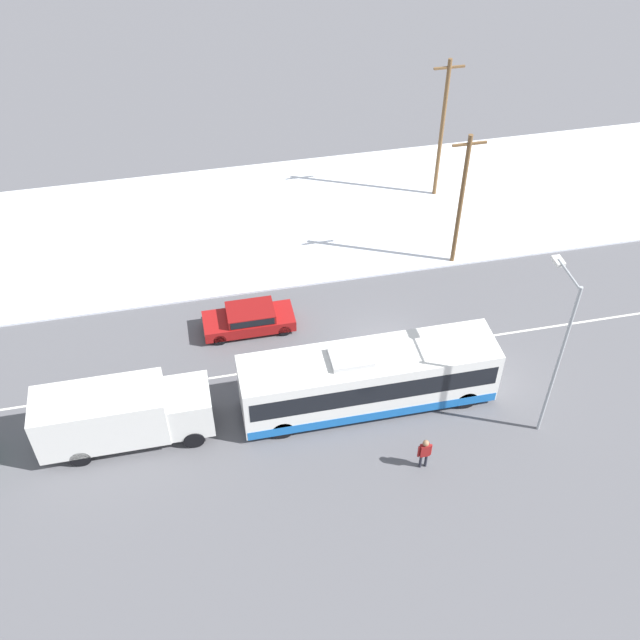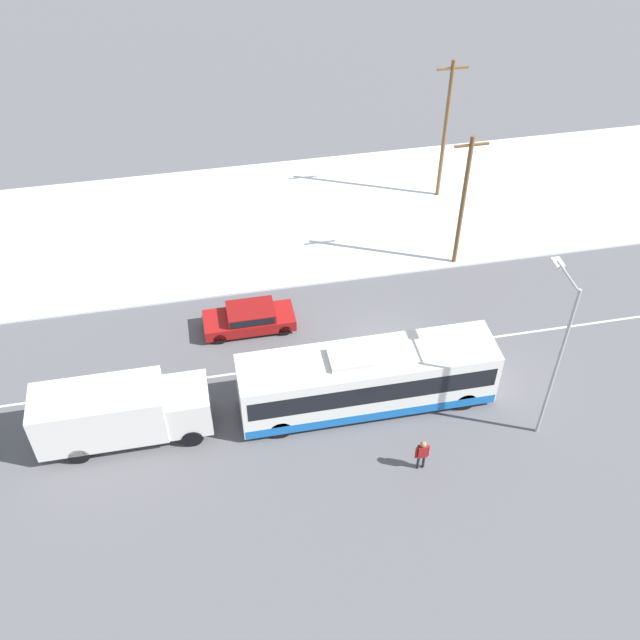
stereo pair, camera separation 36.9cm
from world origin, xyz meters
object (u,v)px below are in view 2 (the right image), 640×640
object	(u,v)px
city_bus	(367,379)
pedestrian_at_stop	(422,452)
utility_pole_roadside	(463,201)
sedan_car	(250,317)
streetlamp	(558,343)
box_truck	(119,412)
utility_pole_snowlot	(445,129)

from	to	relation	value
city_bus	pedestrian_at_stop	xyz separation A→B (m)	(1.41, -3.92, -0.55)
pedestrian_at_stop	utility_pole_roadside	bearing A→B (deg)	65.80
sedan_car	streetlamp	size ratio (longest dim) A/B	0.55
box_truck	pedestrian_at_stop	bearing A→B (deg)	-18.50
streetlamp	utility_pole_roadside	xyz separation A→B (m)	(0.22, 11.73, -0.93)
streetlamp	utility_pole_roadside	size ratio (longest dim) A/B	1.04
streetlamp	pedestrian_at_stop	bearing A→B (deg)	-167.20
utility_pole_roadside	utility_pole_snowlot	bearing A→B (deg)	80.27
sedan_car	utility_pole_roadside	bearing A→B (deg)	-165.33
city_bus	sedan_car	xyz separation A→B (m)	(-4.56, 6.00, -0.87)
box_truck	pedestrian_at_stop	size ratio (longest dim) A/B	4.33
city_bus	utility_pole_roadside	distance (m)	11.91
sedan_car	pedestrian_at_stop	size ratio (longest dim) A/B	2.68
sedan_car	city_bus	bearing A→B (deg)	127.23
utility_pole_snowlot	streetlamp	bearing A→B (deg)	-94.22
city_bus	box_truck	size ratio (longest dim) A/B	1.55
sedan_car	streetlamp	world-z (taller)	streetlamp
sedan_car	utility_pole_snowlot	world-z (taller)	utility_pole_snowlot
city_bus	utility_pole_roadside	size ratio (longest dim) A/B	1.45
utility_pole_roadside	pedestrian_at_stop	bearing A→B (deg)	-114.20
city_bus	sedan_car	distance (m)	7.58
box_truck	streetlamp	bearing A→B (deg)	-8.95
sedan_car	utility_pole_snowlot	size ratio (longest dim) A/B	0.52
sedan_car	streetlamp	xyz separation A→B (m)	(11.60, -8.64, 4.34)
city_bus	utility_pole_roadside	world-z (taller)	utility_pole_roadside
sedan_car	utility_pole_roadside	size ratio (longest dim) A/B	0.58
city_bus	utility_pole_snowlot	distance (m)	18.09
city_bus	pedestrian_at_stop	bearing A→B (deg)	-70.23
box_truck	utility_pole_snowlot	xyz separation A→B (m)	(19.22, 15.57, 2.96)
sedan_car	pedestrian_at_stop	xyz separation A→B (m)	(5.97, -9.92, 0.31)
box_truck	city_bus	bearing A→B (deg)	-0.89
box_truck	sedan_car	xyz separation A→B (m)	(6.27, 5.83, -0.90)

